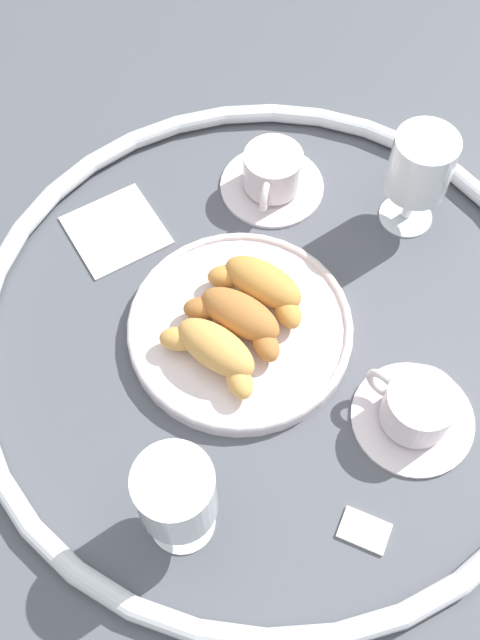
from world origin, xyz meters
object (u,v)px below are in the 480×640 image
Objects in this scene: juice_glass_left at (176,496)px; folded_napkin at (116,230)px; croissant_extra at (214,350)px; croissant_small at (238,317)px; juice_glass_right at (420,169)px; croissant_large at (261,285)px; pastry_plate at (240,328)px; sugar_packet at (365,530)px; coffee_cup_near at (272,175)px; coffee_cup_far at (415,411)px.

folded_napkin is (0.29, -0.24, -0.09)m from juice_glass_left.
folded_napkin is (0.22, -0.08, -0.04)m from croissant_extra.
croissant_small is 1.00× the size of croissant_extra.
croissant_large is at bearing 70.07° from juice_glass_right.
sugar_packet is (-0.24, 0.12, -0.01)m from pastry_plate.
croissant_extra is 0.98× the size of juice_glass_left.
sugar_packet is at bearing 154.12° from pastry_plate.
croissant_small is (-0.00, 0.00, 0.03)m from pastry_plate.
coffee_cup_near is (0.09, -0.25, -0.02)m from croissant_extra.
coffee_cup_near is (0.09, -0.20, -0.02)m from croissant_small.
croissant_small is at bearing -86.91° from croissant_extra.
pastry_plate is 1.87× the size of juice_glass_right.
croissant_large reaches higher than coffee_cup_far.
croissant_large reaches higher than sugar_packet.
pastry_plate is 0.06m from croissant_extra.
coffee_cup_near is at bearing -69.65° from croissant_extra.
pastry_plate is 0.24m from juice_glass_left.
juice_glass_left is (-0.08, 0.21, 0.05)m from croissant_small.
coffee_cup_far is at bearing 149.37° from coffee_cup_near.
pastry_plate is 0.28m from juice_glass_right.
juice_glass_left is at bearing 20.44° from sugar_packet.
croissant_extra is 0.25m from sugar_packet.
croissant_small is 0.22m from coffee_cup_far.
juice_glass_right is at bearing -102.93° from croissant_extra.
pastry_plate is at bearing -86.95° from croissant_extra.
juice_glass_right is (0.01, -0.48, 0.00)m from juice_glass_left.
pastry_plate is 0.03m from croissant_small.
croissant_small is (-0.00, 0.05, 0.00)m from croissant_large.
coffee_cup_far is 0.29m from juice_glass_right.
croissant_large is at bearing -7.34° from coffee_cup_far.
sugar_packet is 0.45× the size of folded_napkin.
croissant_large is 0.21m from folded_napkin.
juice_glass_right is (-0.08, -0.26, 0.08)m from pastry_plate.
croissant_small is 0.98× the size of juice_glass_right.
coffee_cup_far is (-0.31, 0.18, 0.00)m from coffee_cup_near.
juice_glass_left is 0.21m from sugar_packet.
juice_glass_right reaches higher than pastry_plate.
juice_glass_right is at bearing -78.59° from sugar_packet.
pastry_plate is at bearing 93.51° from croissant_large.
croissant_small is 1.25× the size of folded_napkin.
sugar_packet is (-0.23, 0.06, -0.04)m from croissant_extra.
sugar_packet is at bearing -147.63° from juice_glass_left.
juice_glass_left and juice_glass_right have the same top height.
pastry_plate is at bearing -37.81° from sugar_packet.
croissant_large reaches higher than pastry_plate.
juice_glass_left is (-0.08, 0.22, 0.08)m from pastry_plate.
coffee_cup_near and coffee_cup_far have the same top height.
croissant_extra is 1.01× the size of coffee_cup_far.
coffee_cup_near is at bearing 20.01° from juice_glass_right.
coffee_cup_far reaches higher than sugar_packet.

